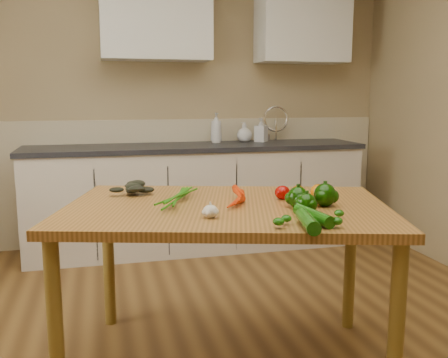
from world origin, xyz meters
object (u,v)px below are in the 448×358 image
Objects in this scene: carrot_bunch at (218,195)px; tomato_c at (318,191)px; soap_bottle_b at (261,130)px; pepper_c at (306,203)px; leafy_greens at (131,185)px; tomato_b at (298,191)px; soap_bottle_c at (244,132)px; tomato_a at (282,193)px; pepper_a at (298,197)px; table at (227,223)px; soap_bottle_a at (216,128)px; pepper_b at (325,195)px; garlic_bulb at (210,211)px; zucchini_b at (308,221)px; zucchini_a at (313,216)px.

tomato_c is at bearing 12.43° from carrot_bunch.
soap_bottle_b is 2.35m from pepper_c.
leafy_greens reaches higher than tomato_b.
tomato_a is (-0.40, -2.02, -0.15)m from soap_bottle_c.
leafy_greens is at bearing 145.98° from pepper_a.
pepper_c reaches higher than table.
tomato_c is at bearing -93.40° from soap_bottle_a.
soap_bottle_c reaches higher than leafy_greens.
pepper_b is 1.38× the size of tomato_a.
pepper_c reaches higher than tomato_a.
leafy_greens is at bearing 116.99° from garlic_bulb.
soap_bottle_a is (0.43, 2.04, 0.31)m from table.
pepper_a is 0.14m from pepper_b.
garlic_bulb is at bearing -103.89° from table.
pepper_b is 0.42m from zucchini_b.
leafy_greens reaches higher than table.
soap_bottle_b reaches higher than tomato_c.
zucchini_b is at bearing -61.60° from soap_bottle_b.
pepper_b is at bearing -104.85° from tomato_c.
leafy_greens is 0.78m from tomato_a.
soap_bottle_c reaches higher than table.
table is 6.91× the size of zucchini_a.
carrot_bunch reaches higher than garlic_bulb.
soap_bottle_c reaches higher than pepper_c.
soap_bottle_b is 2.20× the size of pepper_a.
leafy_greens is (-0.85, -1.70, -0.17)m from soap_bottle_a.
leafy_greens reaches higher than zucchini_b.
pepper_a is at bearing -9.36° from table.
soap_bottle_c reaches higher than pepper_b.
soap_bottle_c is (0.69, 2.06, 0.27)m from table.
tomato_b reaches higher than garlic_bulb.
tomato_a is (0.32, -0.01, -0.00)m from carrot_bunch.
soap_bottle_c is 2.44m from garlic_bulb.
table is 17.59× the size of pepper_a.
tomato_c is at bearing -7.69° from tomato_a.
leafy_greens is at bearing 150.54° from pepper_b.
soap_bottle_c is at bearing 83.97° from tomato_c.
carrot_bunch is 3.26× the size of pepper_c.
pepper_a reaches higher than tomato_a.
soap_bottle_b is at bearing -5.00° from soap_bottle_a.
tomato_b is at bearing 145.42° from tomato_c.
tomato_b is 0.27× the size of zucchini_a.
tomato_b is (0.39, 0.08, 0.12)m from table.
carrot_bunch is 0.54m from zucchini_a.
pepper_b reaches higher than table.
table is 19.95× the size of pepper_c.
table is 7.96× the size of leafy_greens.
leafy_greens is at bearing 2.28° from soap_bottle_c.
pepper_c is 0.38× the size of zucchini_b.
tomato_a is at bearing -98.61° from soap_bottle_a.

